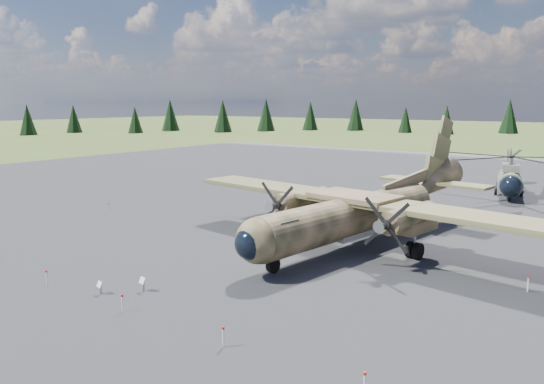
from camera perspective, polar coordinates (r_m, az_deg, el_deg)
The scene contains 8 objects.
ground at distance 36.22m, azimuth -0.94°, elevation -5.44°, with size 500.00×500.00×0.00m, color #505827.
apron at distance 44.44m, azimuth 6.73°, elevation -2.67°, with size 120.00×120.00×0.04m, color #545559.
transport_plane at distance 35.67m, azimuth 9.74°, elevation -1.61°, with size 26.99×24.34×8.88m.
helicopter_near at distance 57.75m, azimuth 24.30°, elevation 2.41°, with size 20.09×21.18×4.24m.
info_placard_left at distance 28.00m, azimuth -18.02°, elevation -9.57°, with size 0.45×0.27×0.66m.
info_placard_right at distance 27.79m, azimuth -13.74°, elevation -9.39°, with size 0.51×0.32×0.74m.
barrier_fence at distance 36.29m, azimuth -1.60°, elevation -4.58°, with size 33.12×29.62×0.85m.
treeline at distance 39.16m, azimuth -6.16°, elevation 2.94°, with size 296.71×299.70×10.96m.
Camera 1 is at (20.74, -28.15, 9.43)m, focal length 35.00 mm.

